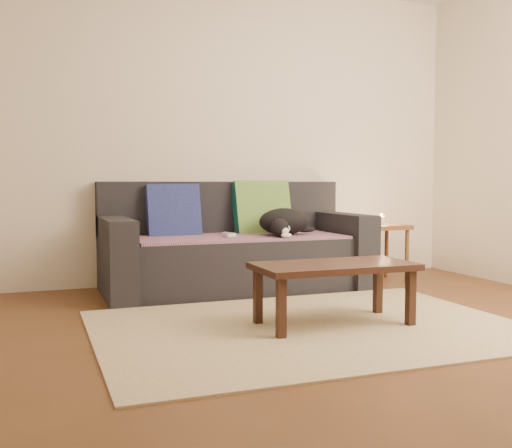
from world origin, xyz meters
The scene contains 13 objects.
ground centered at (0.00, 0.00, 0.00)m, with size 4.50×4.50×0.00m, color brown.
back_wall centered at (0.00, 2.00, 1.30)m, with size 4.50×0.04×2.60m, color beige.
sofa centered at (0.00, 1.57, 0.31)m, with size 2.10×0.94×0.87m.
throw_blanket centered at (0.00, 1.48, 0.43)m, with size 1.66×0.74×0.02m, color #4A2B50.
cushion_navy centered at (-0.46, 1.74, 0.63)m, with size 0.43×0.11×0.43m, color #12214F.
cushion_green centered at (0.31, 1.74, 0.63)m, with size 0.49×0.12×0.49m, color #0C504A.
cat centered at (0.36, 1.40, 0.54)m, with size 0.52×0.51×0.22m.
wii_remote_a centered at (-0.09, 1.43, 0.46)m, with size 0.15×0.04×0.03m, color white.
wii_remote_b centered at (-0.11, 1.38, 0.46)m, with size 0.15×0.04×0.03m, color white.
side_table centered at (1.33, 1.48, 0.41)m, with size 0.40×0.40×0.50m.
candle centered at (1.33, 1.48, 0.53)m, with size 0.06×0.06×0.09m.
rug centered at (0.00, 0.15, 0.01)m, with size 2.50×1.80×0.01m, color tan.
coffee_table centered at (0.16, 0.15, 0.33)m, with size 0.95×0.48×0.38m.
Camera 1 is at (-1.53, -3.01, 0.86)m, focal length 42.00 mm.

